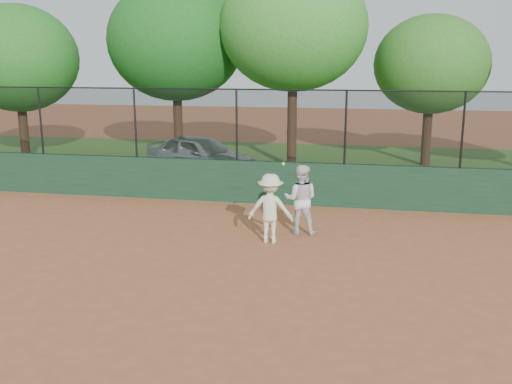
% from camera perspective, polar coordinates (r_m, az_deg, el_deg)
% --- Properties ---
extents(ground, '(80.00, 80.00, 0.00)m').
position_cam_1_polar(ground, '(10.69, -6.58, -8.71)').
color(ground, '#A75D36').
rests_on(ground, ground).
extents(back_wall, '(26.00, 0.20, 1.20)m').
position_cam_1_polar(back_wall, '(16.10, -0.17, 1.02)').
color(back_wall, '#1C3E27').
rests_on(back_wall, ground).
extents(grass_strip, '(36.00, 12.00, 0.01)m').
position_cam_1_polar(grass_strip, '(22.02, 2.90, 2.66)').
color(grass_strip, '#2E591B').
rests_on(grass_strip, ground).
extents(parked_car, '(4.52, 3.32, 1.43)m').
position_cam_1_polar(parked_car, '(20.11, -5.63, 3.69)').
color(parked_car, '#B4B8BE').
rests_on(parked_car, ground).
extents(player_second, '(0.81, 0.64, 1.62)m').
position_cam_1_polar(player_second, '(13.22, 4.49, -0.74)').
color(player_second, silver).
rests_on(player_second, ground).
extents(player_main, '(1.00, 0.61, 1.87)m').
position_cam_1_polar(player_main, '(12.52, 1.44, -1.66)').
color(player_main, beige).
rests_on(player_main, ground).
extents(fence_assembly, '(26.00, 0.06, 2.00)m').
position_cam_1_polar(fence_assembly, '(15.85, -0.28, 6.81)').
color(fence_assembly, black).
rests_on(fence_assembly, back_wall).
extents(tree_0, '(4.72, 4.29, 6.08)m').
position_cam_1_polar(tree_0, '(24.26, -22.77, 12.20)').
color(tree_0, '#422B17').
rests_on(tree_0, ground).
extents(tree_1, '(5.39, 4.90, 7.03)m').
position_cam_1_polar(tree_1, '(23.18, -8.04, 14.73)').
color(tree_1, '#482C19').
rests_on(tree_1, ground).
extents(tree_2, '(5.36, 4.87, 7.45)m').
position_cam_1_polar(tree_2, '(21.42, 3.76, 16.12)').
color(tree_2, '#442A18').
rests_on(tree_2, ground).
extents(tree_3, '(4.23, 3.85, 5.64)m').
position_cam_1_polar(tree_3, '(22.64, 17.13, 12.07)').
color(tree_3, '#3A2613').
rests_on(tree_3, ground).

